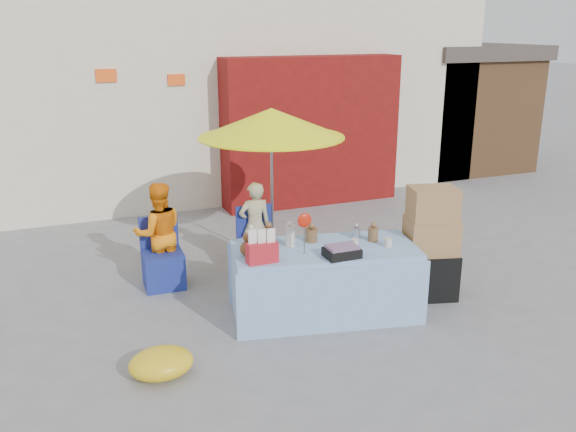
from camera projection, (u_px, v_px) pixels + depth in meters
name	position (u px, v px, depth m)	size (l,w,h in m)	color
ground	(284.00, 321.00, 6.68)	(80.00, 80.00, 0.00)	slate
backdrop	(172.00, 25.00, 12.58)	(14.00, 8.00, 7.80)	silver
market_table	(324.00, 280.00, 6.75)	(2.20, 1.36, 1.24)	#8EB6E4
chair_left	(163.00, 267.00, 7.51)	(0.50, 0.49, 0.85)	navy
chair_right	(259.00, 253.00, 7.96)	(0.50, 0.49, 0.85)	navy
vendor_orange	(159.00, 233.00, 7.51)	(0.63, 0.49, 1.29)	orange
vendor_beige	(255.00, 226.00, 7.98)	(0.43, 0.28, 1.18)	tan
umbrella	(271.00, 124.00, 7.83)	(1.90, 1.90, 2.09)	gray
box_stack	(430.00, 247.00, 7.13)	(0.71, 0.64, 1.34)	black
tarp_bundle	(161.00, 363.00, 5.59)	(0.60, 0.48, 0.27)	gold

